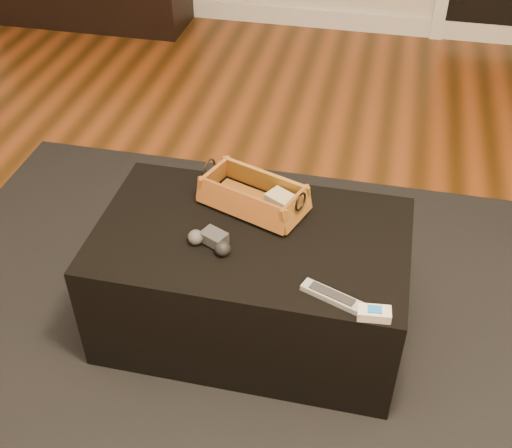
% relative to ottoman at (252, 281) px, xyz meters
% --- Properties ---
extents(floor, '(5.00, 5.50, 0.01)m').
position_rel_ottoman_xyz_m(floor, '(-0.22, -0.03, -0.23)').
color(floor, brown).
rests_on(floor, ground).
extents(baseboard, '(5.00, 0.04, 0.12)m').
position_rel_ottoman_xyz_m(baseboard, '(-0.22, 2.70, -0.16)').
color(baseboard, white).
rests_on(baseboard, floor).
extents(area_rug, '(2.60, 2.00, 0.01)m').
position_rel_ottoman_xyz_m(area_rug, '(-0.00, -0.05, -0.22)').
color(area_rug, black).
rests_on(area_rug, floor).
extents(ottoman, '(1.00, 0.60, 0.42)m').
position_rel_ottoman_xyz_m(ottoman, '(0.00, 0.00, 0.00)').
color(ottoman, black).
rests_on(ottoman, area_rug).
extents(tv_remote, '(0.19, 0.09, 0.02)m').
position_rel_ottoman_xyz_m(tv_remote, '(-0.05, 0.13, 0.23)').
color(tv_remote, black).
rests_on(tv_remote, wicker_basket).
extents(cloth_bundle, '(0.12, 0.11, 0.05)m').
position_rel_ottoman_xyz_m(cloth_bundle, '(0.07, 0.13, 0.25)').
color(cloth_bundle, tan).
rests_on(cloth_bundle, wicker_basket).
extents(wicker_basket, '(0.39, 0.29, 0.12)m').
position_rel_ottoman_xyz_m(wicker_basket, '(-0.02, 0.14, 0.25)').
color(wicker_basket, '#A26224').
rests_on(wicker_basket, ottoman).
extents(game_controller, '(0.16, 0.11, 0.05)m').
position_rel_ottoman_xyz_m(game_controller, '(-0.11, -0.09, 0.23)').
color(game_controller, '#303032').
rests_on(game_controller, ottoman).
extents(silver_remote, '(0.19, 0.11, 0.02)m').
position_rel_ottoman_xyz_m(silver_remote, '(0.29, -0.23, 0.22)').
color(silver_remote, '#A6A8AD').
rests_on(silver_remote, ottoman).
extents(cream_gadget, '(0.10, 0.06, 0.03)m').
position_rel_ottoman_xyz_m(cream_gadget, '(0.41, -0.27, 0.23)').
color(cream_gadget, beige).
rests_on(cream_gadget, ottoman).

